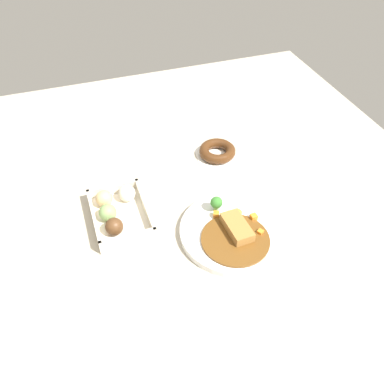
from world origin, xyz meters
The scene contains 4 objects.
ground_plane centered at (0.00, 0.00, 0.00)m, with size 1.60×1.60×0.00m, color #B2A893.
curry_plate centered at (0.12, 0.13, 0.01)m, with size 0.28×0.28×0.06m.
donut_box centered at (-0.03, -0.14, 0.02)m, with size 0.20×0.14×0.06m.
chocolate_ring_donut centered at (-0.20, 0.21, 0.02)m, with size 0.14×0.14×0.03m.
Camera 1 is at (0.76, -0.20, 0.81)m, focal length 39.11 mm.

